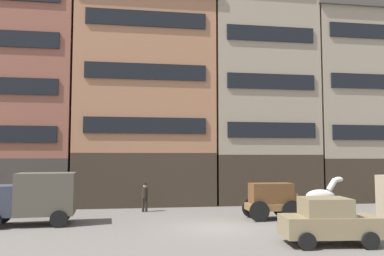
{
  "coord_description": "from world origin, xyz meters",
  "views": [
    {
      "loc": [
        -4.02,
        -18.57,
        3.46
      ],
      "look_at": [
        -0.85,
        2.22,
        5.01
      ],
      "focal_mm": 35.95,
      "sensor_mm": 36.0,
      "label": 1
    }
  ],
  "objects": [
    {
      "name": "ground_plane",
      "position": [
        0.0,
        0.0,
        0.0
      ],
      "size": [
        120.0,
        120.0,
        0.0
      ],
      "primitive_type": "plane",
      "color": "#605B56"
    },
    {
      "name": "pedestrian_officer",
      "position": [
        -3.29,
        5.89,
        0.98
      ],
      "size": [
        0.46,
        0.46,
        1.79
      ],
      "color": "black",
      "rests_on": "ground_plane"
    },
    {
      "name": "cargo_wagon",
      "position": [
        3.56,
        1.93,
        1.15
      ],
      "size": [
        2.91,
        1.52,
        1.98
      ],
      "color": "brown",
      "rests_on": "ground_plane"
    },
    {
      "name": "building_far_left",
      "position": [
        -12.71,
        11.1,
        8.22
      ],
      "size": [
        9.35,
        7.46,
        16.36
      ],
      "color": "#38332D",
      "rests_on": "ground_plane"
    },
    {
      "name": "sedan_dark",
      "position": [
        3.59,
        -4.23,
        0.91
      ],
      "size": [
        3.84,
        2.16,
        1.83
      ],
      "color": "#7A6B4C",
      "rests_on": "ground_plane"
    },
    {
      "name": "building_center_left",
      "position": [
        -3.21,
        11.11,
        7.71
      ],
      "size": [
        10.35,
        7.46,
        15.35
      ],
      "color": "#33281E",
      "rests_on": "ground_plane"
    },
    {
      "name": "building_far_right",
      "position": [
        13.46,
        11.11,
        7.72
      ],
      "size": [
        7.84,
        7.46,
        15.36
      ],
      "color": "#33281E",
      "rests_on": "ground_plane"
    },
    {
      "name": "draft_horse",
      "position": [
        6.51,
        1.92,
        1.27
      ],
      "size": [
        2.34,
        0.61,
        2.3
      ],
      "color": "beige",
      "rests_on": "ground_plane"
    },
    {
      "name": "delivery_truck_far",
      "position": [
        -8.97,
        2.0,
        1.42
      ],
      "size": [
        4.45,
        2.37,
        2.62
      ],
      "color": "#333847",
      "rests_on": "ground_plane"
    },
    {
      "name": "building_center_right",
      "position": [
        5.75,
        11.1,
        9.09
      ],
      "size": [
        8.27,
        7.46,
        18.11
      ],
      "color": "#33281E",
      "rests_on": "ground_plane"
    }
  ]
}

